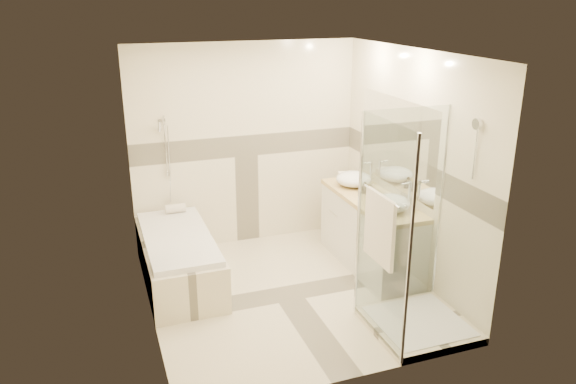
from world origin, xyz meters
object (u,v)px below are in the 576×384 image
object	(u,v)px
shower_enclosure	(407,280)
vessel_sink_far	(390,203)
vessel_sink_near	(354,179)
amenity_bottle_a	(371,191)
bathtub	(179,256)
amenity_bottle_b	(365,188)
vanity	(370,232)

from	to	relation	value
shower_enclosure	vessel_sink_far	xyz separation A→B (m)	(0.27, 0.84, 0.43)
vessel_sink_near	vessel_sink_far	xyz separation A→B (m)	(0.00, -0.87, -0.00)
vessel_sink_far	amenity_bottle_a	xyz separation A→B (m)	(0.00, 0.43, -0.01)
bathtub	amenity_bottle_b	distance (m)	2.23
vessel_sink_near	vanity	bearing A→B (deg)	-87.40
vanity	vessel_sink_far	world-z (taller)	vessel_sink_far
bathtub	amenity_bottle_a	size ratio (longest dim) A/B	11.00
shower_enclosure	vessel_sink_far	size ratio (longest dim) A/B	4.88
vanity	amenity_bottle_a	world-z (taller)	amenity_bottle_a
bathtub	amenity_bottle_b	world-z (taller)	amenity_bottle_b
bathtub	shower_enclosure	xyz separation A→B (m)	(1.86, -1.62, 0.20)
vessel_sink_far	amenity_bottle_b	size ratio (longest dim) A/B	3.04
amenity_bottle_b	vessel_sink_near	bearing A→B (deg)	90.00
amenity_bottle_a	shower_enclosure	bearing A→B (deg)	-102.08
vanity	vessel_sink_near	distance (m)	0.67
vanity	shower_enclosure	world-z (taller)	shower_enclosure
bathtub	vessel_sink_far	distance (m)	2.35
vessel_sink_near	amenity_bottle_b	distance (m)	0.29
bathtub	vanity	bearing A→B (deg)	-9.25
shower_enclosure	vessel_sink_near	size ratio (longest dim) A/B	4.85
vessel_sink_near	vessel_sink_far	distance (m)	0.87
vanity	bathtub	bearing A→B (deg)	170.75
vessel_sink_far	amenity_bottle_a	distance (m)	0.43
amenity_bottle_a	bathtub	bearing A→B (deg)	170.76
shower_enclosure	amenity_bottle_b	bearing A→B (deg)	79.14
amenity_bottle_a	amenity_bottle_b	xyz separation A→B (m)	(0.00, 0.15, -0.01)
vessel_sink_near	amenity_bottle_a	size ratio (longest dim) A/B	2.72
vessel_sink_near	amenity_bottle_a	distance (m)	0.44
amenity_bottle_a	vessel_sink_far	bearing A→B (deg)	-90.00
shower_enclosure	bathtub	bearing A→B (deg)	138.90
vanity	amenity_bottle_b	bearing A→B (deg)	97.55
shower_enclosure	amenity_bottle_b	xyz separation A→B (m)	(0.27, 1.42, 0.41)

